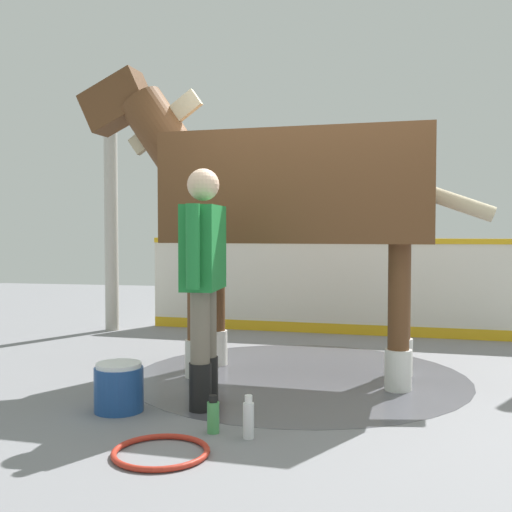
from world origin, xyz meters
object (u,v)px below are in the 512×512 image
(horse, at_px, (286,194))
(bottle_spray, at_px, (213,416))
(handler, at_px, (204,271))
(wash_bucket, at_px, (119,387))
(bottle_shampoo, at_px, (249,419))
(hose_coil, at_px, (161,452))

(horse, xyz_separation_m, bottle_spray, (-1.51, 0.21, -1.40))
(handler, bearing_deg, bottle_spray, -70.90)
(wash_bucket, bearing_deg, bottle_shampoo, -110.86)
(wash_bucket, height_order, bottle_spray, wash_bucket)
(hose_coil, bearing_deg, handler, 1.39)
(bottle_shampoo, height_order, bottle_spray, bottle_shampoo)
(horse, distance_m, bottle_shampoo, 2.09)
(bottle_shampoo, height_order, hose_coil, bottle_shampoo)
(horse, xyz_separation_m, bottle_shampoo, (-1.57, -0.01, -1.38))
(horse, bearing_deg, handler, 71.38)
(bottle_shampoo, relative_size, hose_coil, 0.48)
(wash_bucket, xyz_separation_m, hose_coil, (-0.71, -0.55, -0.14))
(bottle_spray, bearing_deg, hose_coil, 155.72)
(handler, distance_m, bottle_spray, 0.99)
(handler, bearing_deg, wash_bucket, -160.32)
(handler, bearing_deg, horse, 64.93)
(bottle_shampoo, distance_m, bottle_spray, 0.23)
(wash_bucket, bearing_deg, bottle_spray, -112.88)
(wash_bucket, bearing_deg, hose_coil, -142.41)
(handler, xyz_separation_m, bottle_shampoo, (-0.58, -0.43, -0.81))
(horse, relative_size, wash_bucket, 10.67)
(wash_bucket, distance_m, bottle_shampoo, 1.02)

